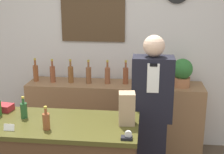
% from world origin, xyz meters
% --- Properties ---
extents(back_wall, '(5.20, 0.09, 2.70)m').
position_xyz_m(back_wall, '(-0.00, 2.00, 1.36)').
color(back_wall, silver).
rests_on(back_wall, ground_plane).
extents(back_shelf, '(2.19, 0.44, 0.90)m').
position_xyz_m(back_shelf, '(0.09, 1.72, 0.45)').
color(back_shelf, '#8E6642').
rests_on(back_shelf, ground_plane).
extents(shopkeeper, '(0.41, 0.26, 1.62)m').
position_xyz_m(shopkeeper, '(0.54, 1.02, 0.81)').
color(shopkeeper, black).
rests_on(shopkeeper, ground_plane).
extents(potted_plant, '(0.25, 0.25, 0.34)m').
position_xyz_m(potted_plant, '(0.90, 1.69, 1.09)').
color(potted_plant, '#B27047').
rests_on(potted_plant, back_shelf).
extents(paper_bag, '(0.15, 0.14, 0.28)m').
position_xyz_m(paper_bag, '(0.32, 0.51, 1.06)').
color(paper_bag, tan).
rests_on(paper_bag, display_counter).
extents(tape_dispenser, '(0.09, 0.06, 0.07)m').
position_xyz_m(tape_dispenser, '(0.34, 0.22, 0.94)').
color(tape_dispenser, black).
rests_on(tape_dispenser, display_counter).
extents(price_card_right, '(0.09, 0.02, 0.06)m').
position_xyz_m(price_card_right, '(-0.63, 0.27, 0.95)').
color(price_card_right, white).
rests_on(price_card_right, display_counter).
extents(gift_box, '(0.16, 0.14, 0.06)m').
position_xyz_m(gift_box, '(-0.86, 0.68, 0.95)').
color(gift_box, maroon).
rests_on(gift_box, display_counter).
extents(counter_bottle_1, '(0.06, 0.06, 0.20)m').
position_xyz_m(counter_bottle_1, '(-0.61, 0.54, 0.99)').
color(counter_bottle_1, '#255129').
rests_on(counter_bottle_1, display_counter).
extents(counter_bottle_2, '(0.06, 0.06, 0.20)m').
position_xyz_m(counter_bottle_2, '(-0.34, 0.33, 0.99)').
color(counter_bottle_2, brown).
rests_on(counter_bottle_2, display_counter).
extents(shelf_bottle_0, '(0.07, 0.07, 0.30)m').
position_xyz_m(shelf_bottle_0, '(-0.92, 1.72, 1.02)').
color(shelf_bottle_0, brown).
rests_on(shelf_bottle_0, back_shelf).
extents(shelf_bottle_1, '(0.07, 0.07, 0.30)m').
position_xyz_m(shelf_bottle_1, '(-0.69, 1.70, 1.02)').
color(shelf_bottle_1, brown).
rests_on(shelf_bottle_1, back_shelf).
extents(shelf_bottle_2, '(0.07, 0.07, 0.30)m').
position_xyz_m(shelf_bottle_2, '(-0.46, 1.71, 1.02)').
color(shelf_bottle_2, brown).
rests_on(shelf_bottle_2, back_shelf).
extents(shelf_bottle_3, '(0.07, 0.07, 0.30)m').
position_xyz_m(shelf_bottle_3, '(-0.23, 1.70, 1.02)').
color(shelf_bottle_3, brown).
rests_on(shelf_bottle_3, back_shelf).
extents(shelf_bottle_4, '(0.07, 0.07, 0.30)m').
position_xyz_m(shelf_bottle_4, '(-0.00, 1.72, 1.02)').
color(shelf_bottle_4, brown).
rests_on(shelf_bottle_4, back_shelf).
extents(shelf_bottle_5, '(0.07, 0.07, 0.30)m').
position_xyz_m(shelf_bottle_5, '(0.23, 1.73, 1.02)').
color(shelf_bottle_5, brown).
rests_on(shelf_bottle_5, back_shelf).
extents(shelf_bottle_6, '(0.07, 0.07, 0.30)m').
position_xyz_m(shelf_bottle_6, '(0.45, 1.70, 1.02)').
color(shelf_bottle_6, brown).
rests_on(shelf_bottle_6, back_shelf).
extents(shelf_bottle_7, '(0.07, 0.07, 0.30)m').
position_xyz_m(shelf_bottle_7, '(0.68, 1.72, 1.02)').
color(shelf_bottle_7, brown).
rests_on(shelf_bottle_7, back_shelf).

